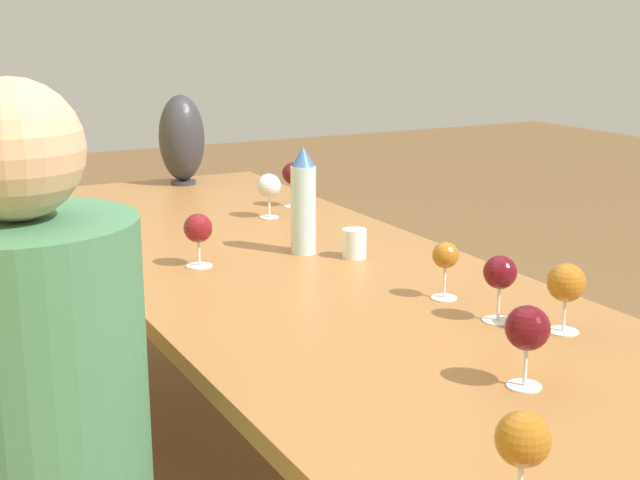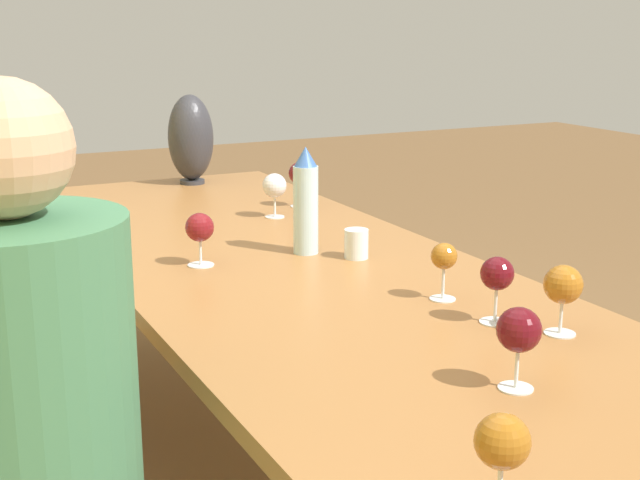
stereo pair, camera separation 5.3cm
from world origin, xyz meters
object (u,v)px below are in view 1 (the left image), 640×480
(wine_glass_0, at_px, (500,274))
(wine_glass_1, at_px, (269,187))
(wine_glass_2, at_px, (293,175))
(wine_glass_7, at_px, (527,330))
(wine_glass_4, at_px, (566,284))
(wine_glass_6, at_px, (523,442))
(wine_glass_5, at_px, (445,258))
(vase, at_px, (182,139))
(water_tumbler, at_px, (354,244))
(person_near, at_px, (47,442))
(wine_glass_3, at_px, (198,229))
(water_bottle, at_px, (303,202))

(wine_glass_0, height_order, wine_glass_1, wine_glass_0)
(wine_glass_2, distance_m, wine_glass_7, 1.56)
(wine_glass_4, relative_size, wine_glass_6, 0.99)
(wine_glass_1, xyz_separation_m, wine_glass_5, (-0.95, -0.00, -0.00))
(vase, distance_m, wine_glass_6, 2.46)
(wine_glass_1, relative_size, wine_glass_5, 1.07)
(water_tumbler, distance_m, wine_glass_0, 0.58)
(wine_glass_6, bearing_deg, wine_glass_5, -29.60)
(wine_glass_4, bearing_deg, wine_glass_2, -2.23)
(person_near, bearing_deg, wine_glass_2, -40.47)
(wine_glass_4, bearing_deg, wine_glass_0, 33.62)
(wine_glass_2, bearing_deg, water_tumbler, 167.68)
(wine_glass_7, bearing_deg, water_tumbler, -10.56)
(wine_glass_0, bearing_deg, wine_glass_5, 2.97)
(wine_glass_2, height_order, wine_glass_7, wine_glass_2)
(wine_glass_1, xyz_separation_m, wine_glass_6, (-1.74, 0.45, 0.01))
(wine_glass_6, distance_m, person_near, 0.79)
(wine_glass_2, height_order, wine_glass_4, wine_glass_2)
(water_tumbler, relative_size, person_near, 0.06)
(wine_glass_4, xyz_separation_m, wine_glass_6, (-0.50, 0.54, 0.00))
(wine_glass_0, xyz_separation_m, wine_glass_3, (0.70, 0.41, -0.01))
(water_tumbler, xyz_separation_m, wine_glass_0, (-0.58, -0.02, 0.06))
(water_bottle, xyz_separation_m, wine_glass_0, (-0.69, -0.11, -0.04))
(wine_glass_1, xyz_separation_m, wine_glass_7, (-1.42, 0.17, 0.01))
(water_bottle, relative_size, wine_glass_2, 1.92)
(wine_glass_4, relative_size, wine_glass_5, 1.09)
(wine_glass_1, distance_m, wine_glass_2, 0.18)
(wine_glass_2, relative_size, wine_glass_6, 1.03)
(vase, height_order, wine_glass_4, vase)
(vase, relative_size, wine_glass_6, 2.31)
(wine_glass_5, bearing_deg, water_tumbler, 0.80)
(water_tumbler, xyz_separation_m, wine_glass_5, (-0.40, -0.01, 0.06))
(wine_glass_5, bearing_deg, wine_glass_1, 0.18)
(water_tumbler, xyz_separation_m, wine_glass_2, (0.66, -0.14, 0.07))
(wine_glass_0, height_order, person_near, person_near)
(wine_glass_1, bearing_deg, wine_glass_6, 165.56)
(wine_glass_4, height_order, wine_glass_5, wine_glass_4)
(wine_glass_4, relative_size, wine_glass_7, 0.98)
(wine_glass_0, xyz_separation_m, person_near, (-0.01, 0.94, -0.15))
(wine_glass_4, bearing_deg, wine_glass_5, 16.16)
(water_tumbler, bearing_deg, person_near, 122.69)
(wine_glass_0, distance_m, wine_glass_5, 0.18)
(wine_glass_5, bearing_deg, wine_glass_4, -163.84)
(wine_glass_1, bearing_deg, vase, 4.10)
(person_near, bearing_deg, wine_glass_7, -110.19)
(water_tumbler, distance_m, wine_glass_5, 0.40)
(wine_glass_2, distance_m, wine_glass_5, 1.07)
(wine_glass_2, distance_m, wine_glass_4, 1.36)
(vase, height_order, wine_glass_5, vase)
(person_near, bearing_deg, wine_glass_4, -95.70)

